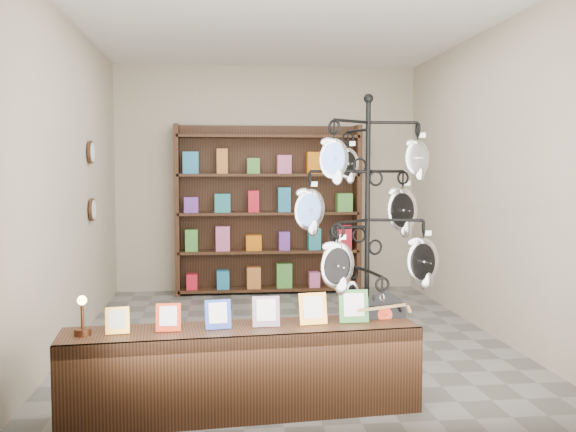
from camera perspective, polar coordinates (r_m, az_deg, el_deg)
The scene contains 6 objects.
ground at distance 6.33m, azimuth -0.11°, elevation -10.66°, with size 5.00×5.00×0.00m, color slate.
room_envelope at distance 6.13m, azimuth -0.11°, elevation 6.31°, with size 5.00×5.00×5.00m.
display_tree at distance 4.68m, azimuth 7.07°, elevation -0.41°, with size 1.14×1.13×2.16m.
front_shelf at distance 4.39m, azimuth -4.07°, elevation -13.47°, with size 2.37×0.69×0.83m.
back_shelving at distance 8.43m, azimuth -1.76°, elevation 0.12°, with size 2.42×0.36×2.20m.
wall_clocks at distance 7.02m, azimuth -17.07°, elevation 2.99°, with size 0.03×0.24×0.84m.
Camera 1 is at (-0.65, -6.09, 1.61)m, focal length 40.00 mm.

